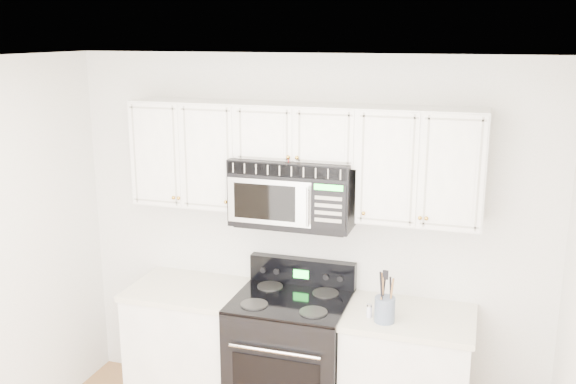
% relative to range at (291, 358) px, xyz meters
% --- Properties ---
extents(room, '(3.51, 3.51, 2.61)m').
position_rel_range_xyz_m(room, '(0.02, -1.42, 0.82)').
color(room, '#95613A').
rests_on(room, ground).
extents(base_cabinet_left, '(0.86, 0.65, 0.92)m').
position_rel_range_xyz_m(base_cabinet_left, '(-0.78, 0.02, -0.06)').
color(base_cabinet_left, white).
rests_on(base_cabinet_left, ground).
extents(base_cabinet_right, '(0.86, 0.65, 0.92)m').
position_rel_range_xyz_m(base_cabinet_right, '(0.82, 0.02, -0.06)').
color(base_cabinet_right, white).
rests_on(base_cabinet_right, ground).
extents(range, '(0.79, 0.72, 1.13)m').
position_rel_range_xyz_m(range, '(0.00, 0.00, 0.00)').
color(range, black).
rests_on(range, ground).
extents(upper_cabinets, '(2.44, 0.37, 0.75)m').
position_rel_range_xyz_m(upper_cabinets, '(0.02, 0.17, 1.45)').
color(upper_cabinets, white).
rests_on(upper_cabinets, ground).
extents(microwave, '(0.83, 0.47, 0.46)m').
position_rel_range_xyz_m(microwave, '(-0.01, 0.12, 1.20)').
color(microwave, black).
rests_on(microwave, ground).
extents(utensil_crock, '(0.13, 0.13, 0.35)m').
position_rel_range_xyz_m(utensil_crock, '(0.67, -0.14, 0.53)').
color(utensil_crock, '#485C6F').
rests_on(utensil_crock, base_cabinet_right).
extents(shaker_salt, '(0.04, 0.04, 0.09)m').
position_rel_range_xyz_m(shaker_salt, '(0.57, -0.10, 0.48)').
color(shaker_salt, silver).
rests_on(shaker_salt, base_cabinet_right).
extents(shaker_pepper, '(0.04, 0.04, 0.10)m').
position_rel_range_xyz_m(shaker_pepper, '(0.65, 0.00, 0.49)').
color(shaker_pepper, silver).
rests_on(shaker_pepper, base_cabinet_right).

